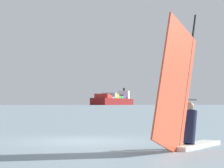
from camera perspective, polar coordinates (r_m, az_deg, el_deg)
The scene contains 3 objects.
ground_plane at distance 15.23m, azimuth -3.54°, elevation -7.31°, with size 4000.00×4000.00×0.00m, color gray.
windsurfer at distance 12.53m, azimuth 9.27°, elevation -3.42°, with size 1.47×3.97×4.06m.
cargo_ship at distance 859.21m, azimuth 0.22°, elevation -2.10°, with size 35.36×181.89×35.20m.
Camera 1 is at (5.11, -14.29, 1.25)m, focal length 71.48 mm.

